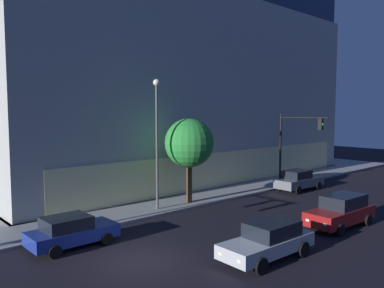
{
  "coord_description": "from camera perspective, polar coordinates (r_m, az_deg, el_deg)",
  "views": [
    {
      "loc": [
        -9.15,
        -13.6,
        6.48
      ],
      "look_at": [
        6.74,
        4.05,
        4.48
      ],
      "focal_mm": 35.92,
      "sensor_mm": 36.0,
      "label": 1
    }
  ],
  "objects": [
    {
      "name": "street_lamp_sidewalk",
      "position": [
        24.75,
        -5.25,
        2.26
      ],
      "size": [
        0.44,
        0.44,
        8.4
      ],
      "color": "#4E4E4E",
      "rests_on": "sidewalk_corner"
    },
    {
      "name": "car_silver",
      "position": [
        17.75,
        11.27,
        -13.84
      ],
      "size": [
        4.75,
        2.13,
        1.62
      ],
      "color": "#B7BABF",
      "rests_on": "ground"
    },
    {
      "name": "sidewalk_tree",
      "position": [
        26.59,
        -0.43,
        0.1
      ],
      "size": [
        3.42,
        3.42,
        5.89
      ],
      "color": "#4A341E",
      "rests_on": "sidewalk_corner"
    },
    {
      "name": "ground_plane",
      "position": [
        17.63,
        -7.83,
        -16.79
      ],
      "size": [
        120.0,
        120.0,
        0.0
      ],
      "primitive_type": "plane",
      "color": "black"
    },
    {
      "name": "car_grey",
      "position": [
        32.95,
        15.56,
        -5.21
      ],
      "size": [
        4.69,
        2.09,
        1.69
      ],
      "color": "slate",
      "rests_on": "ground"
    },
    {
      "name": "modern_building",
      "position": [
        44.07,
        -7.91,
        9.13
      ],
      "size": [
        36.59,
        28.51,
        19.83
      ],
      "color": "#4C4C51",
      "rests_on": "ground"
    },
    {
      "name": "car_red",
      "position": [
        23.52,
        21.26,
        -9.24
      ],
      "size": [
        4.81,
        2.15,
        1.78
      ],
      "color": "maroon",
      "rests_on": "ground"
    },
    {
      "name": "traffic_light_far_corner",
      "position": [
        33.14,
        15.0,
        0.9
      ],
      "size": [
        0.53,
        4.27,
        6.15
      ],
      "color": "black",
      "rests_on": "sidewalk_corner"
    },
    {
      "name": "car_blue",
      "position": [
        19.73,
        -17.5,
        -12.23
      ],
      "size": [
        4.18,
        2.11,
        1.52
      ],
      "color": "navy",
      "rests_on": "ground"
    }
  ]
}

